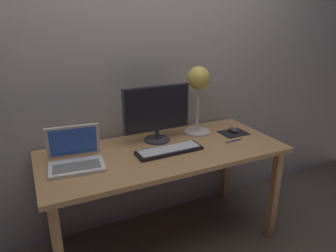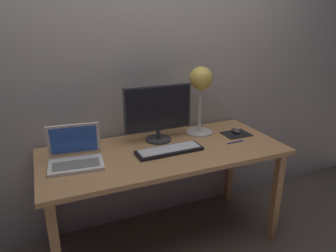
# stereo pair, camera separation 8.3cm
# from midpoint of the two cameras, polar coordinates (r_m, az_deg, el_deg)

# --- Properties ---
(ground_plane) EXTENTS (4.80, 4.80, 0.00)m
(ground_plane) POSITION_cam_midpoint_polar(r_m,az_deg,el_deg) (2.44, -1.73, -20.46)
(ground_plane) COLOR brown
(ground_plane) RESTS_ON ground
(back_wall) EXTENTS (4.80, 0.06, 2.60)m
(back_wall) POSITION_cam_midpoint_polar(r_m,az_deg,el_deg) (2.26, -6.29, 12.58)
(back_wall) COLOR #A8A099
(back_wall) RESTS_ON ground
(desk) EXTENTS (1.60, 0.70, 0.74)m
(desk) POSITION_cam_midpoint_polar(r_m,az_deg,el_deg) (2.08, -1.91, -6.37)
(desk) COLOR tan
(desk) RESTS_ON ground
(monitor) EXTENTS (0.48, 0.18, 0.40)m
(monitor) POSITION_cam_midpoint_polar(r_m,az_deg,el_deg) (2.12, -3.21, 2.73)
(monitor) COLOR #38383A
(monitor) RESTS_ON desk
(keyboard_main) EXTENTS (0.44, 0.15, 0.03)m
(keyboard_main) POSITION_cam_midpoint_polar(r_m,az_deg,el_deg) (2.01, -0.93, -4.50)
(keyboard_main) COLOR black
(keyboard_main) RESTS_ON desk
(laptop) EXTENTS (0.34, 0.29, 0.23)m
(laptop) POSITION_cam_midpoint_polar(r_m,az_deg,el_deg) (1.92, -18.00, -5.03)
(laptop) COLOR silver
(laptop) RESTS_ON desk
(desk_lamp) EXTENTS (0.20, 0.20, 0.50)m
(desk_lamp) POSITION_cam_midpoint_polar(r_m,az_deg,el_deg) (2.24, 4.60, 7.52)
(desk_lamp) COLOR beige
(desk_lamp) RESTS_ON desk
(mousepad) EXTENTS (0.20, 0.16, 0.00)m
(mousepad) POSITION_cam_midpoint_polar(r_m,az_deg,el_deg) (2.37, 11.05, -1.28)
(mousepad) COLOR black
(mousepad) RESTS_ON desk
(mouse) EXTENTS (0.06, 0.10, 0.03)m
(mouse) POSITION_cam_midpoint_polar(r_m,az_deg,el_deg) (2.38, 10.98, -0.71)
(mouse) COLOR #38383A
(mouse) RESTS_ON mousepad
(pen) EXTENTS (0.14, 0.02, 0.01)m
(pen) POSITION_cam_midpoint_polar(r_m,az_deg,el_deg) (2.22, 11.04, -2.70)
(pen) COLOR #2633A5
(pen) RESTS_ON desk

